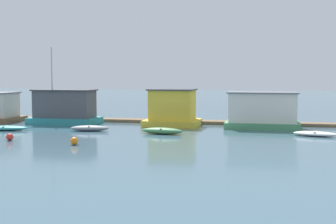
% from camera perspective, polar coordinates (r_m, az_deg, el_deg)
% --- Properties ---
extents(ground_plane, '(200.00, 200.00, 0.00)m').
position_cam_1_polar(ground_plane, '(43.76, 0.29, -1.72)').
color(ground_plane, '#426070').
extents(dock_walkway, '(51.00, 1.71, 0.30)m').
position_cam_1_polar(dock_walkway, '(46.55, 1.05, -1.16)').
color(dock_walkway, brown).
rests_on(dock_walkway, ground_plane).
extents(houseboat_teal, '(6.62, 3.61, 7.45)m').
position_cam_1_polar(houseboat_teal, '(46.66, -12.48, 0.47)').
color(houseboat_teal, teal).
rests_on(houseboat_teal, ground_plane).
extents(houseboat_yellow, '(5.03, 4.12, 3.47)m').
position_cam_1_polar(houseboat_yellow, '(43.86, 0.54, 0.38)').
color(houseboat_yellow, gold).
rests_on(houseboat_yellow, ground_plane).
extents(houseboat_green, '(6.55, 3.66, 3.27)m').
position_cam_1_polar(houseboat_green, '(42.74, 11.46, 0.14)').
color(houseboat_green, '#4C9360').
rests_on(houseboat_green, ground_plane).
extents(dinghy_teal, '(4.10, 2.07, 0.42)m').
position_cam_1_polar(dinghy_teal, '(42.70, -19.23, -1.86)').
color(dinghy_teal, teal).
rests_on(dinghy_teal, ground_plane).
extents(dinghy_grey, '(3.46, 1.77, 0.49)m').
position_cam_1_polar(dinghy_grey, '(40.51, -9.52, -1.95)').
color(dinghy_grey, gray).
rests_on(dinghy_grey, ground_plane).
extents(dinghy_green, '(3.52, 1.39, 0.53)m').
position_cam_1_polar(dinghy_green, '(37.87, -0.69, -2.31)').
color(dinghy_green, '#47844C').
rests_on(dinghy_green, ground_plane).
extents(dinghy_white, '(3.59, 1.93, 0.38)m').
position_cam_1_polar(dinghy_white, '(38.40, 17.53, -2.55)').
color(dinghy_white, white).
rests_on(dinghy_white, ground_plane).
extents(mooring_post_near_left, '(0.29, 0.29, 2.05)m').
position_cam_1_polar(mooring_post_near_left, '(48.58, -11.22, 0.03)').
color(mooring_post_near_left, '#846B4C').
rests_on(mooring_post_near_left, ground_plane).
extents(buoy_orange, '(0.55, 0.55, 0.55)m').
position_cam_1_polar(buoy_orange, '(32.73, -11.36, -3.48)').
color(buoy_orange, orange).
rests_on(buoy_orange, ground_plane).
extents(buoy_red, '(0.53, 0.53, 0.53)m').
position_cam_1_polar(buoy_red, '(36.10, -18.74, -2.90)').
color(buoy_red, red).
rests_on(buoy_red, ground_plane).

